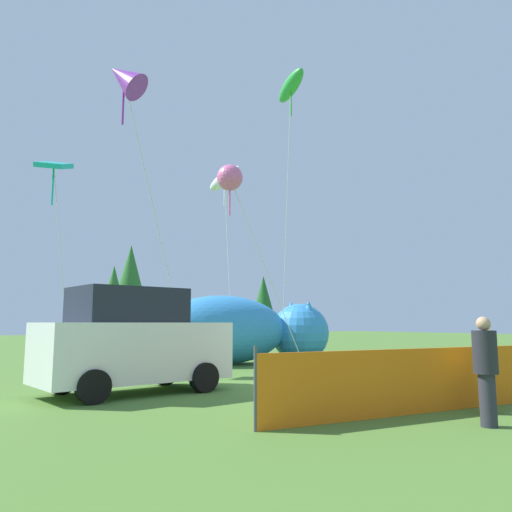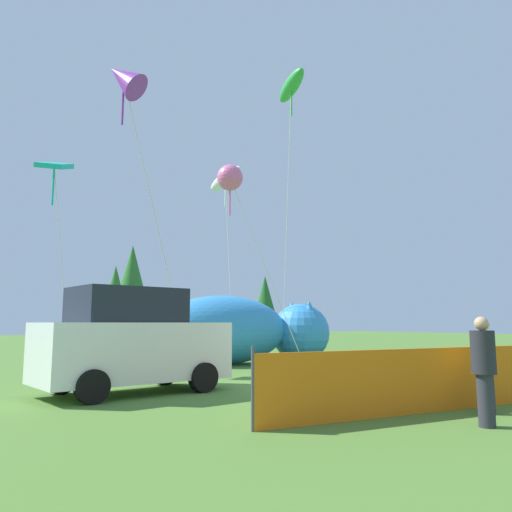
# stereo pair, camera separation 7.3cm
# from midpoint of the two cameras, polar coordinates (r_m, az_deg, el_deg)

# --- Properties ---
(ground_plane) EXTENTS (120.00, 120.00, 0.00)m
(ground_plane) POSITION_cam_midpoint_polar(r_m,az_deg,el_deg) (12.61, 7.70, -14.61)
(ground_plane) COLOR #4C752D
(parked_car) EXTENTS (4.32, 2.38, 2.31)m
(parked_car) POSITION_cam_midpoint_polar(r_m,az_deg,el_deg) (11.61, -13.78, -9.50)
(parked_car) COLOR white
(parked_car) RESTS_ON ground
(folding_chair) EXTENTS (0.67, 0.67, 0.84)m
(folding_chair) POSITION_cam_midpoint_polar(r_m,az_deg,el_deg) (14.09, 21.68, -11.42)
(folding_chair) COLOR maroon
(folding_chair) RESTS_ON ground
(inflatable_cat) EXTENTS (7.15, 3.35, 2.56)m
(inflatable_cat) POSITION_cam_midpoint_polar(r_m,az_deg,el_deg) (19.15, -1.48, -8.72)
(inflatable_cat) COLOR #338CD8
(inflatable_cat) RESTS_ON ground
(safety_fence) EXTENTS (6.16, 0.70, 1.21)m
(safety_fence) POSITION_cam_midpoint_polar(r_m,az_deg,el_deg) (9.24, 17.70, -13.46)
(safety_fence) COLOR orange
(safety_fence) RESTS_ON ground
(spectator_in_black_shirt) EXTENTS (0.36, 0.36, 1.64)m
(spectator_in_black_shirt) POSITION_cam_midpoint_polar(r_m,az_deg,el_deg) (8.47, 24.82, -11.35)
(spectator_in_black_shirt) COLOR #2D2D38
(spectator_in_black_shirt) RESTS_ON ground
(spectator_in_white_shirt) EXTENTS (0.35, 0.35, 1.61)m
(spectator_in_white_shirt) POSITION_cam_midpoint_polar(r_m,az_deg,el_deg) (9.68, 24.94, -10.89)
(spectator_in_white_shirt) COLOR #2D2D38
(spectator_in_white_shirt) RESTS_ON ground
(kite_pink_octopus) EXTENTS (3.23, 0.90, 6.85)m
(kite_pink_octopus) POSITION_cam_midpoint_polar(r_m,az_deg,el_deg) (17.06, -2.85, 8.85)
(kite_pink_octopus) COLOR silver
(kite_pink_octopus) RESTS_ON ground
(kite_teal_diamond) EXTENTS (1.36, 1.25, 6.81)m
(kite_teal_diamond) POSITION_cam_midpoint_polar(r_m,az_deg,el_deg) (17.40, -21.93, 9.22)
(kite_teal_diamond) COLOR silver
(kite_teal_diamond) RESTS_ON ground
(kite_white_ghost) EXTENTS (0.95, 3.07, 8.82)m
(kite_white_ghost) POSITION_cam_midpoint_polar(r_m,az_deg,el_deg) (23.72, -3.43, 8.74)
(kite_white_ghost) COLOR silver
(kite_white_ghost) RESTS_ON ground
(kite_green_fish) EXTENTS (1.34, 2.52, 11.76)m
(kite_green_fish) POSITION_cam_midpoint_polar(r_m,az_deg,el_deg) (21.86, 4.15, 18.71)
(kite_green_fish) COLOR silver
(kite_green_fish) RESTS_ON ground
(kite_purple_delta) EXTENTS (3.29, 1.59, 8.66)m
(kite_purple_delta) POSITION_cam_midpoint_polar(r_m,az_deg,el_deg) (14.57, -14.70, 18.93)
(kite_purple_delta) COLOR silver
(kite_purple_delta) RESTS_ON ground
(horizon_tree_east) EXTENTS (2.47, 2.47, 5.88)m
(horizon_tree_east) POSITION_cam_midpoint_polar(r_m,az_deg,el_deg) (46.28, 1.08, -5.08)
(horizon_tree_east) COLOR brown
(horizon_tree_east) RESTS_ON ground
(horizon_tree_west) EXTENTS (3.38, 3.38, 8.07)m
(horizon_tree_west) POSITION_cam_midpoint_polar(r_m,az_deg,el_deg) (43.18, -13.96, -2.88)
(horizon_tree_west) COLOR brown
(horizon_tree_west) RESTS_ON ground
(horizon_tree_mid) EXTENTS (2.51, 2.51, 5.98)m
(horizon_tree_mid) POSITION_cam_midpoint_polar(r_m,az_deg,el_deg) (40.31, -15.78, -4.33)
(horizon_tree_mid) COLOR brown
(horizon_tree_mid) RESTS_ON ground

